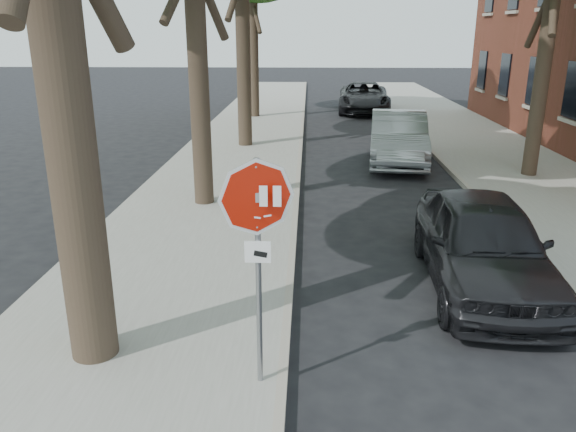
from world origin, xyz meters
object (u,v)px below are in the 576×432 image
stop_sign (257,231)px  car_d (364,97)px  car_a (483,243)px  car_b (398,138)px

stop_sign → car_d: bearing=82.0°
car_a → stop_sign: bearing=-135.7°
stop_sign → car_a: 4.56m
car_b → car_a: bearing=-83.5°
car_a → car_d: (0.00, 20.49, -0.00)m
stop_sign → car_d: size_ratio=0.49×
stop_sign → car_a: (3.30, 2.90, -1.21)m
stop_sign → car_d: (3.30, 23.40, -1.21)m
stop_sign → car_a: size_ratio=0.60×
stop_sign → car_b: bearing=74.5°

